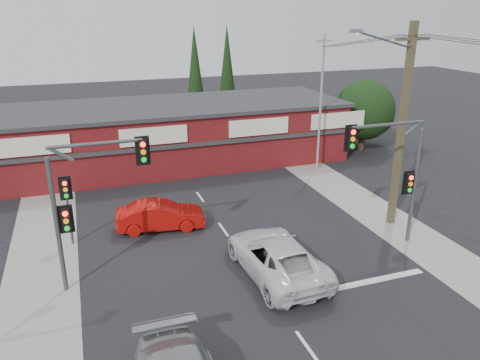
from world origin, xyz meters
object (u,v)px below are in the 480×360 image
object	(u,v)px
white_suv	(276,256)
shop_building	(159,134)
red_sedan	(161,216)
utility_pole	(400,121)

from	to	relation	value
white_suv	shop_building	xyz separation A→B (m)	(-1.84, 16.62, 1.31)
white_suv	shop_building	distance (m)	16.78
red_sedan	utility_pole	distance (m)	12.65
white_suv	red_sedan	size ratio (longest dim) A/B	1.35
shop_building	utility_pole	bearing A→B (deg)	-56.24
shop_building	utility_pole	size ratio (longest dim) A/B	2.73
shop_building	utility_pole	xyz separation A→B (m)	(9.36, -14.00, 3.26)
red_sedan	utility_pole	world-z (taller)	utility_pole
red_sedan	shop_building	bearing A→B (deg)	-1.91
white_suv	utility_pole	xyz separation A→B (m)	(7.52, 2.62, 4.58)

